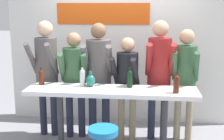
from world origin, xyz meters
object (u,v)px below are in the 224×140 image
object	(u,v)px
wine_bottle_0	(41,76)
wine_bottle_1	(176,83)
person_center_right	(159,67)
person_center_left	(99,68)
person_center	(127,78)
person_left	(75,74)
person_far_left	(46,65)
wine_bottle_2	(130,78)
person_right	(185,72)
tasting_table	(111,100)
decorative_vase	(91,80)
wine_bottle_3	(82,77)

from	to	relation	value
wine_bottle_0	wine_bottle_1	world-z (taller)	wine_bottle_1
person_center_right	person_center_left	bearing A→B (deg)	177.35
person_center_right	wine_bottle_0	distance (m)	1.75
person_center	wine_bottle_0	bearing A→B (deg)	-154.55
person_left	person_center_right	distance (m)	1.30
person_center_right	person_far_left	bearing A→B (deg)	179.06
person_left	wine_bottle_2	distance (m)	0.95
person_right	wine_bottle_0	world-z (taller)	person_right
person_center_left	wine_bottle_1	bearing A→B (deg)	-31.54
tasting_table	person_center_right	bearing A→B (deg)	37.92
person_far_left	person_center	distance (m)	1.27
person_right	wine_bottle_0	size ratio (longest dim) A/B	6.84
wine_bottle_1	person_far_left	bearing A→B (deg)	162.81
person_left	person_center	world-z (taller)	person_left
person_center_left	person_right	distance (m)	1.31
wine_bottle_0	wine_bottle_1	bearing A→B (deg)	-7.03
person_far_left	decorative_vase	xyz separation A→B (m)	(0.77, -0.40, -0.13)
person_center_right	tasting_table	bearing A→B (deg)	-143.73
person_left	wine_bottle_0	distance (m)	0.53
person_left	decorative_vase	size ratio (longest dim) A/B	7.58
wine_bottle_2	wine_bottle_1	bearing A→B (deg)	-19.06
tasting_table	wine_bottle_0	distance (m)	1.08
person_center_left	person_left	bearing A→B (deg)	-172.55
person_center_right	wine_bottle_1	world-z (taller)	person_center_right
person_far_left	person_center_left	xyz separation A→B (m)	(0.82, 0.04, -0.03)
wine_bottle_0	wine_bottle_3	bearing A→B (deg)	-1.88
person_far_left	wine_bottle_2	xyz separation A→B (m)	(1.32, -0.39, -0.08)
person_center_right	wine_bottle_3	world-z (taller)	person_center_right
decorative_vase	person_right	bearing A→B (deg)	17.25
wine_bottle_1	wine_bottle_2	distance (m)	0.66
wine_bottle_1	wine_bottle_3	distance (m)	1.31
person_left	tasting_table	bearing A→B (deg)	-43.49
wine_bottle_1	wine_bottle_3	world-z (taller)	wine_bottle_3
tasting_table	wine_bottle_3	bearing A→B (deg)	165.37
person_center	wine_bottle_2	bearing A→B (deg)	-69.93
person_center_left	wine_bottle_1	xyz separation A→B (m)	(1.12, -0.64, -0.05)
person_center_right	wine_bottle_2	bearing A→B (deg)	-137.45
person_left	person_center_left	distance (m)	0.38
person_center_left	wine_bottle_3	bearing A→B (deg)	-113.67
person_center	person_center_right	size ratio (longest dim) A/B	0.86
wine_bottle_2	wine_bottle_0	bearing A→B (deg)	179.09
wine_bottle_2	person_center	bearing A→B (deg)	99.66
wine_bottle_1	person_right	bearing A→B (deg)	73.39
person_center_left	decorative_vase	xyz separation A→B (m)	(-0.05, -0.43, -0.09)
person_left	person_center_right	xyz separation A→B (m)	(1.29, 0.04, 0.13)
person_left	decorative_vase	xyz separation A→B (m)	(0.32, -0.37, -0.01)
person_far_left	wine_bottle_3	xyz separation A→B (m)	(0.65, -0.39, -0.08)
tasting_table	wine_bottle_1	bearing A→B (deg)	-6.80
tasting_table	wine_bottle_2	xyz separation A→B (m)	(0.25, 0.11, 0.29)
person_left	wine_bottle_2	xyz separation A→B (m)	(0.87, -0.36, 0.04)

